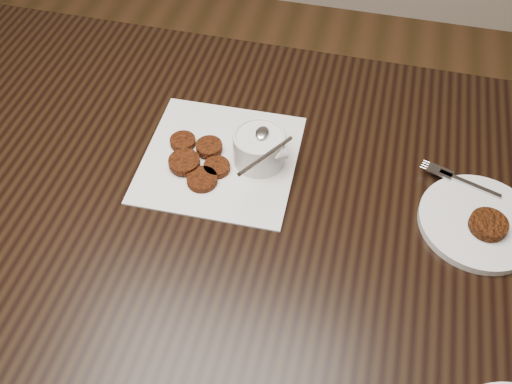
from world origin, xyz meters
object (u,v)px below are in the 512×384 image
table (147,295)px  napkin (220,159)px  sauce_ramekin (259,135)px  plate_with_patty (480,220)px

table → napkin: bearing=36.6°
sauce_ramekin → table: bearing=-150.4°
napkin → sauce_ramekin: sauce_ramekin is taller
napkin → sauce_ramekin: size_ratio=2.14×
sauce_ramekin → plate_with_patty: 0.40m
table → sauce_ramekin: sauce_ramekin is taller
table → sauce_ramekin: bearing=29.6°
table → sauce_ramekin: (0.23, 0.13, 0.44)m
napkin → sauce_ramekin: bearing=9.9°
plate_with_patty → sauce_ramekin: bearing=172.5°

